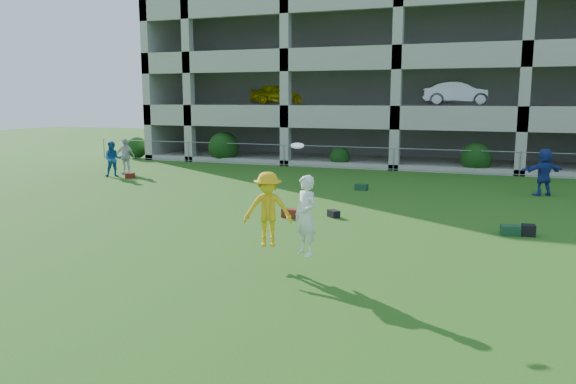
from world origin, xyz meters
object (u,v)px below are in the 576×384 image
at_px(bystander_d, 544,172).
at_px(parking_garage, 420,61).
at_px(bystander_b, 125,156).
at_px(crate_d, 528,230).
at_px(frisbee_contest, 278,211).
at_px(bystander_a, 113,159).

height_order(bystander_d, parking_garage, parking_garage).
bearing_deg(bystander_b, crate_d, -23.76).
xyz_separation_m(bystander_d, crate_d, (-0.81, -7.10, -0.75)).
relative_size(bystander_b, parking_garage, 0.06).
relative_size(bystander_d, parking_garage, 0.06).
distance_m(bystander_b, parking_garage, 19.60).
distance_m(bystander_d, frisbee_contest, 13.65).
bearing_deg(bystander_a, bystander_d, -29.52).
height_order(crate_d, parking_garage, parking_garage).
xyz_separation_m(bystander_a, bystander_b, (-0.05, 1.01, 0.04)).
bearing_deg(crate_d, bystander_a, 162.28).
xyz_separation_m(bystander_a, crate_d, (17.88, -5.71, -0.68)).
relative_size(bystander_d, crate_d, 5.16).
bearing_deg(bystander_b, parking_garage, 47.14).
xyz_separation_m(bystander_d, frisbee_contest, (-6.05, -12.23, 0.38)).
distance_m(bystander_a, crate_d, 18.78).
height_order(bystander_a, parking_garage, parking_garage).
height_order(bystander_b, crate_d, bystander_b).
height_order(bystander_b, parking_garage, parking_garage).
relative_size(bystander_a, parking_garage, 0.06).
height_order(bystander_d, frisbee_contest, frisbee_contest).
relative_size(crate_d, parking_garage, 0.01).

